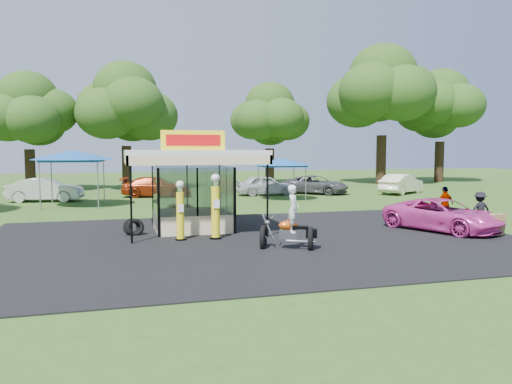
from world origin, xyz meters
TOP-DOWN VIEW (x-y plane):
  - ground at (0.00, 0.00)m, footprint 120.00×120.00m
  - asphalt_apron at (0.00, 2.00)m, footprint 20.00×14.00m
  - gas_station_kiosk at (-2.00, 4.99)m, footprint 5.40×5.40m
  - gas_pump_left at (-2.78, 2.66)m, footprint 0.42×0.42m
  - gas_pump_right at (-1.46, 2.56)m, footprint 0.47×0.47m
  - motorcycle at (0.66, 0.03)m, footprint 2.02×1.55m
  - spare_tires at (-4.44, 4.23)m, footprint 0.87×0.57m
  - a_frame_sign at (9.35, 0.31)m, footprint 0.53×0.54m
  - kiosk_car at (-2.00, 7.20)m, footprint 2.82×1.13m
  - pink_sedan at (8.04, 1.97)m, footprint 3.92×5.36m
  - spectator_east_a at (10.27, 2.45)m, footprint 1.06×0.66m
  - spectator_east_b at (9.91, 4.36)m, footprint 1.02×0.53m
  - bg_car_a at (-9.58, 19.06)m, footprint 4.87×2.28m
  - bg_car_b at (-2.34, 20.40)m, footprint 5.26×2.99m
  - bg_car_c at (5.57, 19.54)m, footprint 4.45×1.95m
  - bg_car_d at (9.61, 19.67)m, footprint 5.24×5.16m
  - bg_car_e at (15.95, 17.92)m, footprint 4.75×3.91m
  - tent_west at (-7.54, 15.74)m, footprint 4.81×4.81m
  - tent_east at (5.67, 16.16)m, footprint 4.03×4.03m
  - oak_far_b at (-11.83, 27.94)m, footprint 7.93×7.93m
  - oak_far_c at (-4.25, 27.63)m, footprint 8.89×8.89m
  - oak_far_d at (9.41, 31.05)m, footprint 8.16×8.16m
  - oak_far_e at (19.90, 28.03)m, footprint 11.12×11.12m
  - oak_far_f at (27.49, 29.43)m, footprint 9.50×9.50m

SIDE VIEW (x-z plane):
  - ground at x=0.00m, z-range 0.00..0.00m
  - asphalt_apron at x=0.00m, z-range 0.00..0.04m
  - spare_tires at x=-4.44m, z-range -0.01..0.71m
  - a_frame_sign at x=9.35m, z-range 0.01..0.90m
  - kiosk_car at x=-2.00m, z-range 0.00..0.96m
  - pink_sedan at x=8.04m, z-range 0.00..1.35m
  - bg_car_d at x=9.61m, z-range 0.00..1.40m
  - bg_car_b at x=-2.34m, z-range 0.00..1.44m
  - bg_car_c at x=5.57m, z-range 0.00..1.49m
  - bg_car_e at x=15.95m, z-range 0.00..1.53m
  - bg_car_a at x=-9.58m, z-range 0.00..1.54m
  - spectator_east_a at x=10.27m, z-range 0.00..1.57m
  - spectator_east_b at x=9.91m, z-range 0.00..1.66m
  - motorcycle at x=0.66m, z-range -0.25..2.04m
  - gas_pump_left at x=-2.78m, z-range -0.05..2.22m
  - gas_pump_right at x=-1.46m, z-range -0.05..2.46m
  - gas_station_kiosk at x=-2.00m, z-range -0.31..3.87m
  - tent_east at x=5.67m, z-range 1.14..3.96m
  - tent_west at x=-7.54m, z-range 1.36..4.72m
  - oak_far_b at x=-11.83m, z-range 1.31..10.76m
  - oak_far_d at x=9.41m, z-range 1.33..11.04m
  - oak_far_c at x=-4.25m, z-range 1.41..11.88m
  - oak_far_f at x=27.49m, z-range 1.63..13.08m
  - oak_far_e at x=19.90m, z-range 1.83..15.08m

